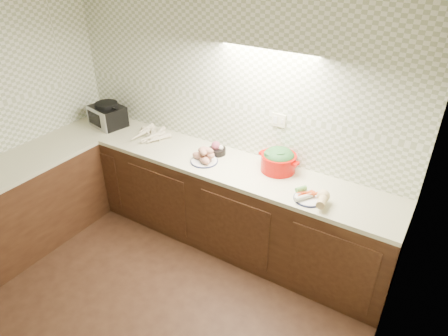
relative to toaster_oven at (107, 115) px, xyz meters
The scene contains 8 objects.
room 2.16m from the toaster_oven, 47.89° to the right, with size 3.60×3.60×2.60m.
counter 1.25m from the toaster_oven, 50.40° to the right, with size 3.60×3.60×0.90m.
toaster_oven is the anchor object (origin of this frame).
parsnip_pile 0.65m from the toaster_oven, ahead, with size 0.43×0.37×0.08m.
sweet_potato_plate 1.38m from the toaster_oven, ahead, with size 0.27×0.26×0.16m.
onion_bowl 1.40m from the toaster_oven, ahead, with size 0.17×0.17×0.13m.
dutch_oven 2.03m from the toaster_oven, ahead, with size 0.39×0.35×0.22m.
veg_plate 2.49m from the toaster_oven, ahead, with size 0.30×0.25×0.11m.
Camera 1 is at (1.87, -1.25, 2.76)m, focal length 32.00 mm.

